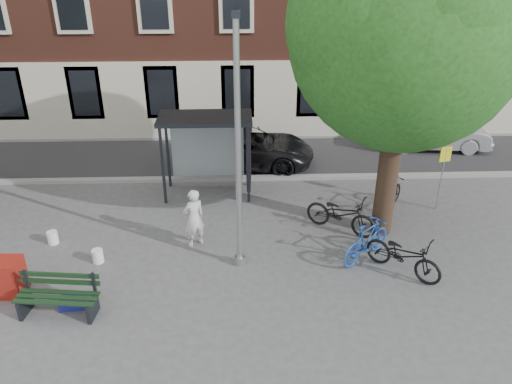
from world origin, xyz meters
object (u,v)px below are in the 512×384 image
Objects in this scene: bike_b at (367,241)px; bike_c at (403,255)px; bus_shelter at (219,137)px; bench at (58,298)px; painter at (194,218)px; lamppost at (238,164)px; bike_d at (390,195)px; car_dark at (246,147)px; red_stand at (3,277)px; car_silver at (435,132)px; bike_a at (341,214)px; notice_sign at (444,164)px.

bike_b reaches higher than bike_c.
bench is (-3.36, -5.82, -1.50)m from bus_shelter.
bench is at bearing 11.12° from painter.
bus_shelter is 5.69m from bike_b.
bike_c is (3.99, -0.50, -2.26)m from lamppost.
bike_c reaches higher than bench.
lamppost is at bearing 68.56° from bike_d.
car_dark is (-2.97, 6.17, 0.13)m from bike_b.
bench is 8.05m from bike_c.
car_silver is at bearing 33.21° from red_stand.
bike_d is 1.91× the size of red_stand.
car_dark is 5.44× the size of red_stand.
red_stand is (-8.70, -1.09, -0.10)m from bike_b.
bench is at bearing -156.58° from lamppost.
painter is 4.09m from bike_a.
car_silver is at bearing 44.90° from lamppost.
bike_b is at bearing 154.89° from car_silver.
bench is 2.03× the size of red_stand.
bike_a is 1.21× the size of bike_d.
bench is 9.07m from car_dark.
notice_sign is (11.50, 3.67, 1.06)m from red_stand.
lamppost reaches higher than bike_a.
bike_d is 10.67m from red_stand.
red_stand is 12.11m from notice_sign.
painter reaches higher than bench.
bike_c is at bearing -144.15° from car_dark.
bike_a is 1.04× the size of bike_c.
lamppost is 2.14× the size of bus_shelter.
painter is 5.54m from car_dark.
painter is 0.96× the size of bike_d.
car_dark reaches higher than bench.
red_stand is at bearing 57.94° from bike_d.
bench is 10.99m from notice_sign.
red_stand is at bearing 159.21° from bench.
bike_d is (8.52, 4.42, 0.10)m from bench.
bus_shelter is 1.39× the size of notice_sign.
bike_a is 0.42× the size of car_dark.
bike_b is 8.77m from red_stand.
bike_d is at bearing 20.08° from red_stand.
lamppost is at bearing 152.66° from bike_a.
bike_b is (7.20, 1.85, 0.13)m from bench.
lamppost is at bearing 126.80° from bike_c.
notice_sign is at bearing 29.91° from bench.
notice_sign is at bearing -36.01° from bike_a.
bike_c is at bearing -134.02° from notice_sign.
bus_shelter is at bearing 88.90° from bike_c.
bus_shelter is at bearing 22.66° from bike_d.
painter is 1.83× the size of red_stand.
notice_sign is (1.47, 0.00, 0.99)m from bike_d.
painter is 0.83× the size of bike_c.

